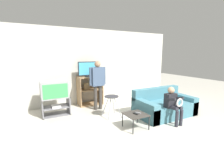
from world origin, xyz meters
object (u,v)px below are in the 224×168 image
object	(u,v)px
television_main	(54,89)
television_flat	(89,70)
folding_stool	(112,99)
remote_control_white	(138,113)
snack_table	(136,115)
person_standing_adult	(98,81)
remote_control_black	(135,114)
couch	(164,106)
tv_stand	(56,106)
media_shelf	(90,90)
person_seated_child	(173,102)

from	to	relation	value
television_main	television_flat	world-z (taller)	television_flat
folding_stool	remote_control_white	size ratio (longest dim) A/B	4.20
television_main	snack_table	size ratio (longest dim) A/B	1.46
snack_table	person_standing_adult	distance (m)	1.79
remote_control_black	snack_table	bearing A→B (deg)	14.20
snack_table	couch	size ratio (longest dim) A/B	0.30
remote_control_white	couch	world-z (taller)	couch
tv_stand	snack_table	world-z (taller)	tv_stand
couch	person_standing_adult	distance (m)	2.10
television_flat	media_shelf	bearing A→B (deg)	53.24
snack_table	remote_control_black	bearing A→B (deg)	-157.25
folding_stool	person_standing_adult	bearing A→B (deg)	96.85
television_main	remote_control_white	xyz separation A→B (m)	(1.63, -1.78, -0.40)
remote_control_white	person_seated_child	bearing A→B (deg)	-37.44
person_standing_adult	snack_table	bearing A→B (deg)	-80.82
television_main	folding_stool	size ratio (longest dim) A/B	1.19
remote_control_black	couch	distance (m)	1.31
person_standing_adult	television_flat	bearing A→B (deg)	96.32
remote_control_white	person_seated_child	xyz separation A→B (m)	(0.93, -0.19, 0.18)
couch	person_standing_adult	xyz separation A→B (m)	(-1.51, 1.30, 0.67)
television_main	tv_stand	bearing A→B (deg)	-48.55
person_standing_adult	remote_control_black	bearing A→B (deg)	-81.23
television_flat	person_standing_adult	xyz separation A→B (m)	(0.07, -0.59, -0.30)
television_flat	remote_control_white	xyz separation A→B (m)	(0.41, -2.24, -0.86)
snack_table	remote_control_white	distance (m)	0.09
tv_stand	remote_control_black	bearing A→B (deg)	-49.44
tv_stand	folding_stool	xyz separation A→B (m)	(1.36, -0.88, 0.24)
tv_stand	remote_control_white	xyz separation A→B (m)	(1.61, -1.76, 0.10)
remote_control_black	remote_control_white	xyz separation A→B (m)	(0.09, 0.02, 0.00)
remote_control_white	person_standing_adult	xyz separation A→B (m)	(-0.34, 1.65, 0.56)
snack_table	tv_stand	bearing A→B (deg)	130.85
folding_stool	couch	bearing A→B (deg)	-20.57
television_flat	person_standing_adult	size ratio (longest dim) A/B	0.49
snack_table	person_seated_child	xyz separation A→B (m)	(1.00, -0.18, 0.23)
couch	person_standing_adult	bearing A→B (deg)	139.44
tv_stand	remote_control_black	size ratio (longest dim) A/B	5.28
tv_stand	television_main	bearing A→B (deg)	131.45
television_flat	couch	world-z (taller)	television_flat
television_flat	person_seated_child	xyz separation A→B (m)	(1.33, -2.43, -0.68)
television_flat	snack_table	xyz separation A→B (m)	(0.33, -2.25, -0.91)
couch	remote_control_white	bearing A→B (deg)	-163.39
person_standing_adult	tv_stand	bearing A→B (deg)	174.72
remote_control_black	person_seated_child	bearing A→B (deg)	-18.43
remote_control_white	media_shelf	bearing A→B (deg)	74.02
tv_stand	snack_table	distance (m)	2.35
television_flat	remote_control_black	distance (m)	2.43
remote_control_white	couch	size ratio (longest dim) A/B	0.09
television_main	couch	bearing A→B (deg)	-27.13
snack_table	couch	distance (m)	1.30
television_flat	snack_table	size ratio (longest dim) A/B	1.52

